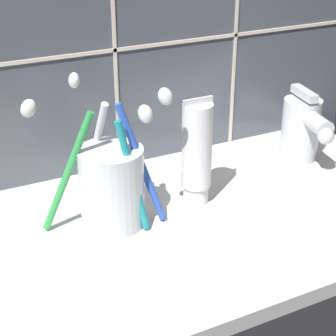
% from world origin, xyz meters
% --- Properties ---
extents(sink_counter, '(0.80, 0.38, 0.02)m').
position_xyz_m(sink_counter, '(0.00, 0.00, 0.01)').
color(sink_counter, silver).
rests_on(sink_counter, ground).
extents(tile_wall_backsplash, '(0.90, 0.02, 0.53)m').
position_xyz_m(tile_wall_backsplash, '(0.00, 0.19, 0.26)').
color(tile_wall_backsplash, '#4C515B').
rests_on(tile_wall_backsplash, ground).
extents(toothbrush_cup, '(0.17, 0.14, 0.18)m').
position_xyz_m(toothbrush_cup, '(-0.05, 0.03, 0.08)').
color(toothbrush_cup, silver).
rests_on(toothbrush_cup, sink_counter).
extents(toothpaste_tube, '(0.04, 0.04, 0.15)m').
position_xyz_m(toothpaste_tube, '(0.07, 0.03, 0.09)').
color(toothpaste_tube, white).
rests_on(toothpaste_tube, sink_counter).
extents(sink_faucet, '(0.06, 0.11, 0.11)m').
position_xyz_m(sink_faucet, '(0.28, 0.07, 0.07)').
color(sink_faucet, silver).
rests_on(sink_faucet, sink_counter).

